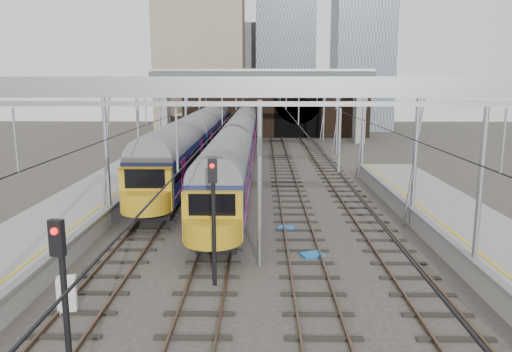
{
  "coord_description": "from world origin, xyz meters",
  "views": [
    {
      "loc": [
        0.1,
        -18.19,
        7.74
      ],
      "look_at": [
        -0.25,
        9.87,
        2.4
      ],
      "focal_mm": 35.0,
      "sensor_mm": 36.0,
      "label": 1
    }
  ],
  "objects_px": {
    "train_main": "(242,134)",
    "train_second": "(202,134)",
    "signal_near_centre": "(213,207)",
    "signal_near_left": "(63,289)",
    "relay_cabinet": "(67,295)"
  },
  "relations": [
    {
      "from": "signal_near_centre",
      "to": "train_main",
      "type": "bearing_deg",
      "value": 86.45
    },
    {
      "from": "train_main",
      "to": "signal_near_centre",
      "type": "relative_size",
      "value": 12.46
    },
    {
      "from": "train_second",
      "to": "relay_cabinet",
      "type": "xyz_separation_m",
      "value": [
        -0.52,
        -34.29,
        -1.91
      ]
    },
    {
      "from": "train_main",
      "to": "train_second",
      "type": "relative_size",
      "value": 1.25
    },
    {
      "from": "train_second",
      "to": "signal_near_left",
      "type": "xyz_separation_m",
      "value": [
        1.47,
        -39.23,
        0.45
      ]
    },
    {
      "from": "signal_near_left",
      "to": "signal_near_centre",
      "type": "relative_size",
      "value": 0.94
    },
    {
      "from": "train_second",
      "to": "signal_near_centre",
      "type": "relative_size",
      "value": 9.96
    },
    {
      "from": "train_second",
      "to": "signal_near_centre",
      "type": "distance_m",
      "value": 32.33
    },
    {
      "from": "train_second",
      "to": "signal_near_left",
      "type": "relative_size",
      "value": 10.56
    },
    {
      "from": "signal_near_centre",
      "to": "signal_near_left",
      "type": "bearing_deg",
      "value": -115.4
    },
    {
      "from": "train_main",
      "to": "train_second",
      "type": "xyz_separation_m",
      "value": [
        -4.0,
        -1.17,
        0.11
      ]
    },
    {
      "from": "signal_near_centre",
      "to": "relay_cabinet",
      "type": "bearing_deg",
      "value": -158.89
    },
    {
      "from": "signal_near_left",
      "to": "signal_near_centre",
      "type": "distance_m",
      "value": 7.72
    },
    {
      "from": "signal_near_left",
      "to": "relay_cabinet",
      "type": "bearing_deg",
      "value": 122.44
    },
    {
      "from": "signal_near_left",
      "to": "relay_cabinet",
      "type": "xyz_separation_m",
      "value": [
        -1.99,
        4.94,
        -2.36
      ]
    }
  ]
}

